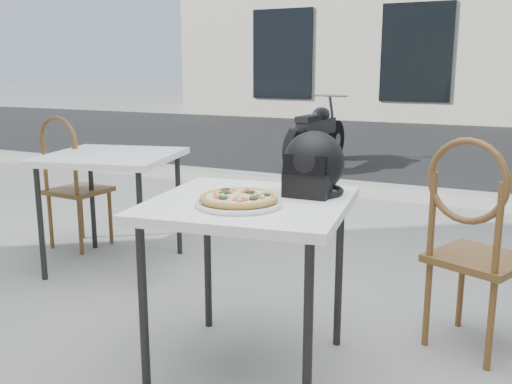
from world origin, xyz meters
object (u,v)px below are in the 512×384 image
at_px(cafe_table_main, 249,216).
at_px(cafe_chair_side, 70,176).
at_px(cafe_table_side, 111,164).
at_px(pizza, 239,197).
at_px(cafe_chair_main, 473,235).
at_px(plate, 239,203).
at_px(motorcycle, 317,135).
at_px(helmet, 313,166).

bearing_deg(cafe_table_main, cafe_chair_side, 153.18).
bearing_deg(cafe_table_main, cafe_table_side, 150.15).
bearing_deg(cafe_table_main, pizza, -85.03).
distance_m(pizza, cafe_chair_main, 1.07).
xyz_separation_m(plate, motorcycle, (-1.53, 5.15, -0.35)).
relative_size(helmet, cafe_chair_side, 0.29).
height_order(plate, pizza, pizza).
bearing_deg(cafe_chair_side, cafe_table_side, 165.58).
bearing_deg(motorcycle, cafe_chair_side, -92.04).
xyz_separation_m(plate, cafe_chair_main, (0.81, 0.67, -0.20)).
xyz_separation_m(cafe_table_main, motorcycle, (-1.52, 5.04, -0.28)).
xyz_separation_m(pizza, cafe_table_side, (-1.37, 0.89, -0.10)).
bearing_deg(cafe_chair_side, motorcycle, -91.36).
bearing_deg(cafe_chair_main, motorcycle, -39.89).
xyz_separation_m(helmet, cafe_table_side, (-1.55, 0.56, -0.19)).
height_order(cafe_table_side, cafe_chair_side, cafe_chair_side).
height_order(cafe_table_main, cafe_table_side, cafe_table_main).
bearing_deg(cafe_chair_main, plate, 62.12).
bearing_deg(cafe_table_main, plate, -85.07).
bearing_deg(pizza, cafe_chair_main, 39.54).
distance_m(cafe_table_main, plate, 0.13).
bearing_deg(pizza, plate, -104.42).
bearing_deg(cafe_chair_main, helmet, 50.93).
relative_size(cafe_table_main, plate, 1.99).
relative_size(plate, cafe_chair_main, 0.45).
distance_m(cafe_table_main, cafe_chair_side, 2.09).
xyz_separation_m(cafe_table_main, pizza, (0.01, -0.11, 0.10)).
bearing_deg(pizza, helmet, 61.09).
relative_size(helmet, cafe_table_side, 0.29).
relative_size(plate, motorcycle, 0.24).
distance_m(cafe_table_main, cafe_chair_main, 0.99).
distance_m(helmet, cafe_table_side, 1.66).
xyz_separation_m(plate, pizza, (0.00, 0.00, 0.02)).
distance_m(pizza, cafe_chair_side, 2.16).
xyz_separation_m(plate, cafe_table_side, (-1.37, 0.89, -0.08)).
xyz_separation_m(plate, cafe_chair_side, (-1.87, 1.05, -0.22)).
bearing_deg(cafe_chair_side, helmet, 164.01).
bearing_deg(cafe_table_side, motorcycle, 92.19).
xyz_separation_m(pizza, cafe_chair_side, (-1.87, 1.05, -0.25)).
bearing_deg(cafe_table_side, helmet, -19.92).
relative_size(cafe_table_main, motorcycle, 0.48).
relative_size(cafe_table_side, cafe_chair_side, 0.99).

